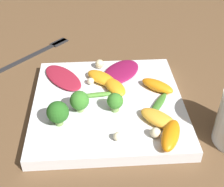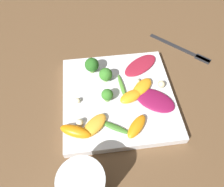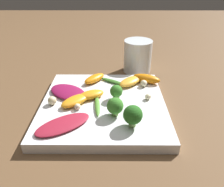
{
  "view_description": "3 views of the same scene",
  "coord_description": "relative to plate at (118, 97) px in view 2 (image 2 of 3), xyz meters",
  "views": [
    {
      "loc": [
        0.44,
        -0.02,
        0.37
      ],
      "look_at": [
        0.01,
        0.01,
        0.05
      ],
      "focal_mm": 50.0,
      "sensor_mm": 36.0,
      "label": 1
    },
    {
      "loc": [
        0.05,
        0.3,
        0.46
      ],
      "look_at": [
        0.02,
        0.0,
        0.03
      ],
      "focal_mm": 35.0,
      "sensor_mm": 36.0,
      "label": 2
    },
    {
      "loc": [
        0.02,
        -0.4,
        0.28
      ],
      "look_at": [
        0.02,
        0.01,
        0.03
      ],
      "focal_mm": 35.0,
      "sensor_mm": 36.0,
      "label": 3
    }
  ],
  "objects": [
    {
      "name": "orange_segment_2",
      "position": [
        0.06,
        0.08,
        0.02
      ],
      "size": [
        0.07,
        0.07,
        0.02
      ],
      "color": "#FCAD33",
      "rests_on": "plate"
    },
    {
      "name": "radicchio_leaf_1",
      "position": [
        -0.07,
        -0.08,
        0.01
      ],
      "size": [
        0.12,
        0.1,
        0.01
      ],
      "color": "maroon",
      "rests_on": "plate"
    },
    {
      "name": "orange_segment_0",
      "position": [
        -0.03,
        0.01,
        0.02
      ],
      "size": [
        0.07,
        0.05,
        0.02
      ],
      "color": "orange",
      "rests_on": "plate"
    },
    {
      "name": "macadamia_nut_2",
      "position": [
        -0.05,
        -0.03,
        0.02
      ],
      "size": [
        0.01,
        0.01,
        0.01
      ],
      "color": "beige",
      "rests_on": "plate"
    },
    {
      "name": "broccoli_floret_2",
      "position": [
        0.06,
        -0.08,
        0.04
      ],
      "size": [
        0.04,
        0.04,
        0.04
      ],
      "color": "#7A9E51",
      "rests_on": "plate"
    },
    {
      "name": "orange_segment_4",
      "position": [
        -0.06,
        -0.01,
        0.02
      ],
      "size": [
        0.07,
        0.07,
        0.02
      ],
      "color": "orange",
      "rests_on": "plate"
    },
    {
      "name": "broccoli_floret_1",
      "position": [
        0.03,
        -0.05,
        0.03
      ],
      "size": [
        0.03,
        0.03,
        0.04
      ],
      "color": "#7A9E51",
      "rests_on": "plate"
    },
    {
      "name": "macadamia_nut_1",
      "position": [
        0.1,
        0.07,
        0.02
      ],
      "size": [
        0.02,
        0.02,
        0.02
      ],
      "color": "beige",
      "rests_on": "plate"
    },
    {
      "name": "plate",
      "position": [
        0.0,
        0.0,
        0.0
      ],
      "size": [
        0.27,
        0.27,
        0.02
      ],
      "color": "white",
      "rests_on": "ground_plane"
    },
    {
      "name": "fork",
      "position": [
        -0.22,
        -0.15,
        -0.01
      ],
      "size": [
        0.15,
        0.15,
        0.01
      ],
      "color": "#262628",
      "rests_on": "ground_plane"
    },
    {
      "name": "orange_segment_3",
      "position": [
        -0.03,
        0.09,
        0.02
      ],
      "size": [
        0.06,
        0.07,
        0.02
      ],
      "color": "orange",
      "rests_on": "plate"
    },
    {
      "name": "broccoli_floret_0",
      "position": [
        0.03,
        0.01,
        0.03
      ],
      "size": [
        0.03,
        0.03,
        0.03
      ],
      "color": "#7A9E51",
      "rests_on": "plate"
    },
    {
      "name": "drinking_glass",
      "position": [
        0.09,
        0.21,
        0.04
      ],
      "size": [
        0.08,
        0.08,
        0.09
      ],
      "color": "white",
      "rests_on": "ground_plane"
    },
    {
      "name": "macadamia_nut_3",
      "position": [
        -0.11,
        -0.01,
        0.02
      ],
      "size": [
        0.02,
        0.02,
        0.02
      ],
      "color": "beige",
      "rests_on": "plate"
    },
    {
      "name": "orange_segment_1",
      "position": [
        0.11,
        0.09,
        0.02
      ],
      "size": [
        0.07,
        0.05,
        0.02
      ],
      "color": "orange",
      "rests_on": "plate"
    },
    {
      "name": "radicchio_leaf_0",
      "position": [
        -0.08,
        0.03,
        0.02
      ],
      "size": [
        0.11,
        0.1,
        0.01
      ],
      "color": "maroon",
      "rests_on": "plate"
    },
    {
      "name": "macadamia_nut_0",
      "position": [
        0.1,
        0.01,
        0.02
      ],
      "size": [
        0.01,
        0.01,
        0.01
      ],
      "color": "beige",
      "rests_on": "plate"
    },
    {
      "name": "arugula_sprig_0",
      "position": [
        -0.01,
        -0.02,
        0.01
      ],
      "size": [
        0.02,
        0.08,
        0.01
      ],
      "color": "#518E33",
      "rests_on": "plate"
    },
    {
      "name": "arugula_sprig_1",
      "position": [
        0.02,
        0.09,
        0.01
      ],
      "size": [
        0.07,
        0.05,
        0.01
      ],
      "color": "#3D7528",
      "rests_on": "plate"
    },
    {
      "name": "ground_plane",
      "position": [
        0.0,
        0.0,
        -0.01
      ],
      "size": [
        2.4,
        2.4,
        0.0
      ],
      "primitive_type": "plane",
      "color": "brown"
    }
  ]
}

